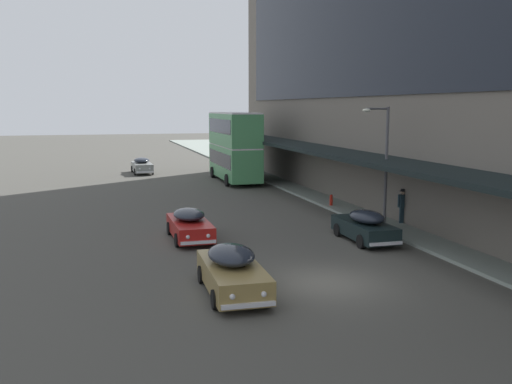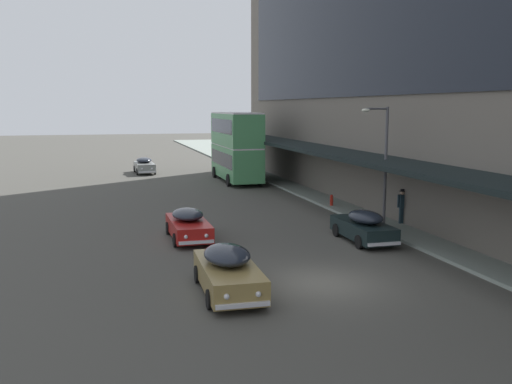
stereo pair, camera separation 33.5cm
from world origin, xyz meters
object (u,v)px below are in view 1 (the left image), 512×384
(sedan_lead_near, at_px, (232,270))
(sedan_trailing_near, at_px, (142,166))
(street_lamp, at_px, (383,157))
(sedan_trailing_mid, at_px, (365,226))
(sedan_lead_mid, at_px, (190,224))
(transit_bus_kerbside_front, at_px, (234,144))
(pedestrian_at_kerb, at_px, (402,204))
(fire_hydrant, at_px, (331,200))

(sedan_lead_near, bearing_deg, sedan_trailing_near, 89.97)
(sedan_trailing_near, bearing_deg, street_lamp, -71.46)
(sedan_trailing_mid, distance_m, sedan_trailing_near, 32.51)
(sedan_lead_mid, bearing_deg, transit_bus_kerbside_front, 70.49)
(sedan_trailing_near, bearing_deg, transit_bus_kerbside_front, -49.59)
(transit_bus_kerbside_front, xyz_separation_m, pedestrian_at_kerb, (4.26, -20.43, -2.00))
(pedestrian_at_kerb, bearing_deg, sedan_lead_mid, -179.78)
(sedan_trailing_near, distance_m, pedestrian_at_kerb, 30.98)
(transit_bus_kerbside_front, distance_m, sedan_lead_near, 29.81)
(sedan_trailing_mid, xyz_separation_m, sedan_lead_near, (-7.85, -5.66, 0.04))
(sedan_trailing_mid, bearing_deg, sedan_trailing_near, 103.92)
(sedan_trailing_mid, height_order, sedan_lead_near, sedan_lead_near)
(sedan_trailing_mid, distance_m, sedan_lead_near, 9.67)
(transit_bus_kerbside_front, bearing_deg, sedan_lead_near, -103.93)
(sedan_lead_mid, bearing_deg, sedan_trailing_near, 89.76)
(sedan_lead_near, distance_m, street_lamp, 12.96)
(street_lamp, bearing_deg, sedan_trailing_mid, -132.99)
(pedestrian_at_kerb, bearing_deg, sedan_trailing_mid, -142.36)
(transit_bus_kerbside_front, bearing_deg, pedestrian_at_kerb, -78.23)
(sedan_trailing_mid, xyz_separation_m, fire_hydrant, (2.14, 8.94, -0.26))
(sedan_trailing_near, height_order, street_lamp, street_lamp)
(fire_hydrant, bearing_deg, transit_bus_kerbside_front, 101.23)
(street_lamp, bearing_deg, pedestrian_at_kerb, 20.48)
(sedan_trailing_mid, bearing_deg, pedestrian_at_kerb, 37.64)
(sedan_trailing_mid, distance_m, pedestrian_at_kerb, 4.52)
(sedan_lead_near, xyz_separation_m, street_lamp, (9.87, 7.84, 3.01))
(transit_bus_kerbside_front, xyz_separation_m, sedan_lead_mid, (-7.25, -20.48, -2.45))
(pedestrian_at_kerb, xyz_separation_m, street_lamp, (-1.54, -0.57, 2.63))
(street_lamp, bearing_deg, sedan_trailing_near, 108.54)
(sedan_lead_mid, distance_m, street_lamp, 10.45)
(sedan_trailing_near, xyz_separation_m, sedan_lead_near, (-0.02, -37.22, 0.04))
(sedan_trailing_mid, relative_size, sedan_lead_mid, 0.96)
(transit_bus_kerbside_front, distance_m, street_lamp, 21.19)
(sedan_lead_near, height_order, sedan_lead_mid, sedan_lead_near)
(sedan_lead_mid, height_order, street_lamp, street_lamp)
(pedestrian_at_kerb, relative_size, street_lamp, 0.30)
(sedan_trailing_near, relative_size, sedan_lead_near, 0.95)
(sedan_trailing_near, distance_m, street_lamp, 31.14)
(sedan_trailing_near, height_order, pedestrian_at_kerb, pedestrian_at_kerb)
(sedan_lead_mid, xyz_separation_m, pedestrian_at_kerb, (11.51, 0.04, 0.45))
(street_lamp, bearing_deg, sedan_lead_mid, 176.96)
(transit_bus_kerbside_front, distance_m, fire_hydrant, 14.77)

